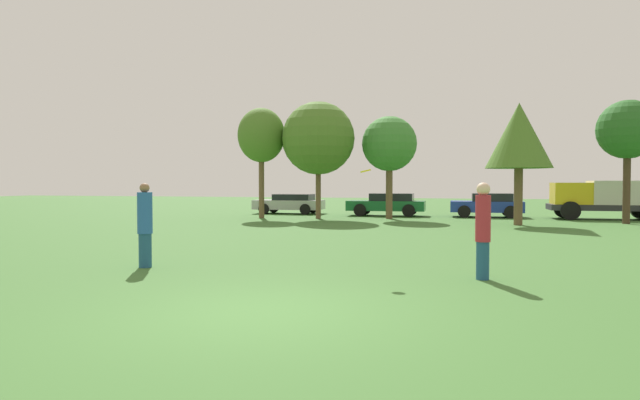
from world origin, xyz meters
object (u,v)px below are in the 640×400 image
at_px(tree_2, 389,144).
at_px(tree_4, 628,130).
at_px(parked_car_green, 387,204).
at_px(parked_car_blue, 488,204).
at_px(tree_1, 318,138).
at_px(tree_3, 519,136).
at_px(person_catcher, 483,229).
at_px(frisbee, 366,171).
at_px(parked_car_silver, 290,203).
at_px(tree_0, 261,136).
at_px(person_thrower, 145,225).
at_px(delivery_truck_yellow, 611,197).

bearing_deg(tree_2, tree_4, -3.62).
bearing_deg(parked_car_green, parked_car_blue, -178.23).
distance_m(tree_1, parked_car_green, 5.80).
distance_m(tree_2, tree_3, 6.77).
bearing_deg(tree_2, person_catcher, -76.33).
height_order(frisbee, tree_3, tree_3).
bearing_deg(tree_4, parked_car_silver, 167.77).
bearing_deg(tree_0, person_thrower, -77.47).
height_order(tree_1, tree_4, tree_1).
xyz_separation_m(tree_0, delivery_truck_yellow, (17.68, 3.61, -3.20)).
distance_m(person_thrower, frisbee, 5.03).
height_order(person_catcher, tree_2, tree_2).
bearing_deg(parked_car_green, frisbee, 95.75).
bearing_deg(tree_3, parked_car_green, 141.16).
bearing_deg(tree_1, tree_4, 1.02).
xyz_separation_m(tree_1, parked_car_green, (3.15, 3.39, -3.50)).
bearing_deg(tree_3, tree_4, 24.02).
relative_size(person_thrower, tree_2, 0.35).
relative_size(tree_2, parked_car_silver, 1.28).
xyz_separation_m(tree_1, tree_3, (9.72, -1.91, -0.26)).
bearing_deg(tree_3, frisbee, -106.11).
bearing_deg(person_thrower, tree_1, 89.37).
distance_m(person_catcher, tree_0, 19.90).
bearing_deg(tree_1, tree_0, -174.40).
bearing_deg(tree_4, frisbee, -118.46).
xyz_separation_m(tree_4, parked_car_silver, (-17.47, 3.79, -3.63)).
bearing_deg(person_catcher, person_thrower, -0.00).
distance_m(frisbee, parked_car_green, 20.03).
xyz_separation_m(person_catcher, tree_4, (6.73, 16.86, 3.28)).
distance_m(person_thrower, person_catcher, 7.21).
relative_size(tree_4, parked_car_silver, 1.36).
relative_size(tree_2, delivery_truck_yellow, 0.89).
bearing_deg(delivery_truck_yellow, tree_0, 10.48).
bearing_deg(frisbee, tree_1, 108.54).
bearing_deg(person_catcher, tree_2, -79.15).
distance_m(parked_car_silver, parked_car_green, 6.08).
relative_size(tree_4, parked_car_blue, 1.47).
xyz_separation_m(person_thrower, tree_1, (-0.65, 16.96, 3.24)).
bearing_deg(tree_2, parked_car_silver, 154.48).
relative_size(person_thrower, parked_car_silver, 0.45).
bearing_deg(tree_0, frisbee, -62.06).
bearing_deg(person_catcher, tree_0, -59.04).
distance_m(frisbee, tree_1, 17.48).
relative_size(person_catcher, tree_3, 0.35).
bearing_deg(parked_car_silver, frisbee, 111.24).
height_order(person_thrower, tree_0, tree_0).
bearing_deg(delivery_truck_yellow, tree_2, 10.99).
bearing_deg(delivery_truck_yellow, person_catcher, 70.14).
distance_m(tree_0, tree_2, 6.77).
bearing_deg(parked_car_silver, parked_car_green, 172.69).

